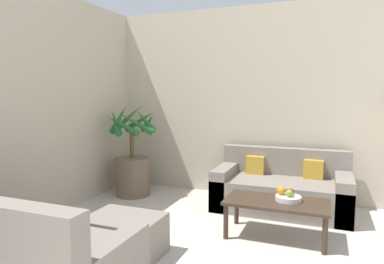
# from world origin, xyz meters

# --- Properties ---
(wall_back) EXTENTS (8.78, 0.06, 2.70)m
(wall_back) POSITION_xyz_m (0.00, 5.88, 1.35)
(wall_back) COLOR beige
(wall_back) RESTS_ON ground_plane
(potted_palm) EXTENTS (0.78, 0.78, 1.35)m
(potted_palm) POSITION_xyz_m (-3.15, 5.24, 0.47)
(potted_palm) COLOR brown
(potted_palm) RESTS_ON ground_plane
(sofa_loveseat) EXTENTS (1.65, 0.83, 0.75)m
(sofa_loveseat) POSITION_xyz_m (-1.05, 5.38, 0.26)
(sofa_loveseat) COLOR gray
(sofa_loveseat) RESTS_ON ground_plane
(coffee_table) EXTENTS (1.03, 0.53, 0.39)m
(coffee_table) POSITION_xyz_m (-0.99, 4.48, 0.34)
(coffee_table) COLOR #38281E
(coffee_table) RESTS_ON ground_plane
(fruit_bowl) EXTENTS (0.26, 0.26, 0.05)m
(fruit_bowl) POSITION_xyz_m (-0.88, 4.53, 0.41)
(fruit_bowl) COLOR beige
(fruit_bowl) RESTS_ON coffee_table
(apple_red) EXTENTS (0.07, 0.07, 0.07)m
(apple_red) POSITION_xyz_m (-0.86, 4.59, 0.47)
(apple_red) COLOR red
(apple_red) RESTS_ON fruit_bowl
(apple_green) EXTENTS (0.07, 0.07, 0.07)m
(apple_green) POSITION_xyz_m (-0.87, 4.50, 0.47)
(apple_green) COLOR olive
(apple_green) RESTS_ON fruit_bowl
(orange_fruit) EXTENTS (0.09, 0.09, 0.09)m
(orange_fruit) POSITION_xyz_m (-0.95, 4.55, 0.48)
(orange_fruit) COLOR orange
(orange_fruit) RESTS_ON fruit_bowl
(ottoman) EXTENTS (0.67, 0.51, 0.37)m
(ottoman) POSITION_xyz_m (-2.21, 3.57, 0.18)
(ottoman) COLOR gray
(ottoman) RESTS_ON ground_plane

